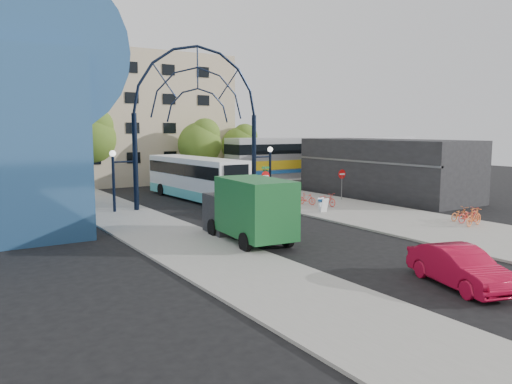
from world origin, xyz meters
TOP-DOWN VIEW (x-y plane):
  - ground at (0.00, 0.00)m, footprint 120.00×120.00m
  - sidewalk_east at (8.00, 4.00)m, footprint 8.00×56.00m
  - plaza_west at (-6.50, 6.00)m, footprint 5.00×50.00m
  - gateway_arch at (0.00, 14.00)m, footprint 13.64×0.44m
  - stop_sign at (4.80, 12.00)m, footprint 0.80×0.07m
  - do_not_enter_sign at (11.00, 10.00)m, footprint 0.76×0.07m
  - street_name_sign at (5.20, 12.60)m, footprint 0.70×0.70m
  - sandwich_board at (5.60, 5.98)m, footprint 0.55×0.61m
  - commercial_block_east at (16.00, 10.00)m, footprint 6.00×16.00m
  - apartment_block at (2.00, 34.97)m, footprint 20.00×12.10m
  - train_platform at (20.00, 22.00)m, footprint 32.00×5.00m
  - train_car at (20.00, 22.00)m, footprint 25.10×3.05m
  - tree_north_a at (6.12, 25.93)m, footprint 4.48×4.48m
  - tree_north_b at (-3.88, 29.93)m, footprint 5.12×5.12m
  - tree_north_c at (12.12, 27.93)m, footprint 4.16×4.16m
  - city_bus at (1.36, 17.48)m, footprint 3.43×12.89m
  - green_truck at (-3.40, 1.45)m, footprint 3.06×6.89m
  - black_suv at (0.33, 8.29)m, footprint 2.59×4.83m
  - red_sedan at (-0.72, -9.30)m, footprint 2.82×4.86m
  - bike_near_a at (7.70, 8.00)m, footprint 0.67×1.91m
  - bike_near_b at (6.84, 9.36)m, footprint 1.07×1.52m
  - bike_far_a at (10.75, -1.23)m, footprint 1.65×0.60m
  - bike_far_b at (9.94, -2.75)m, footprint 1.83×0.75m
  - bike_far_c at (10.59, -1.97)m, footprint 1.86×0.82m

SIDE VIEW (x-z plane):
  - ground at x=0.00m, z-range 0.00..0.00m
  - sidewalk_east at x=8.00m, z-range 0.00..0.12m
  - plaza_west at x=-6.50m, z-range 0.00..0.12m
  - train_platform at x=20.00m, z-range 0.00..0.80m
  - bike_far_a at x=10.75m, z-range 0.12..0.98m
  - bike_near_b at x=6.84m, z-range 0.12..1.02m
  - bike_far_c at x=10.59m, z-range 0.12..1.06m
  - bike_near_a at x=7.70m, z-range 0.12..1.12m
  - black_suv at x=0.33m, z-range 0.00..1.29m
  - bike_far_b at x=9.94m, z-range 0.12..1.19m
  - sandwich_board at x=5.60m, z-range 0.25..1.24m
  - red_sedan at x=-0.72m, z-range 0.00..1.51m
  - green_truck at x=-3.40m, z-range 0.00..3.38m
  - city_bus at x=1.36m, z-range 0.08..3.59m
  - do_not_enter_sign at x=11.00m, z-range 0.74..3.22m
  - stop_sign at x=4.80m, z-range 0.74..3.24m
  - street_name_sign at x=5.20m, z-range 0.73..3.53m
  - commercial_block_east at x=16.00m, z-range 0.00..5.00m
  - train_car at x=20.00m, z-range 0.80..5.00m
  - tree_north_c at x=12.12m, z-range 1.03..7.53m
  - tree_north_a at x=6.12m, z-range 1.11..8.11m
  - tree_north_b at x=-3.88m, z-range 1.27..9.27m
  - apartment_block at x=2.00m, z-range 0.00..14.00m
  - gateway_arch at x=0.00m, z-range 2.51..14.61m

